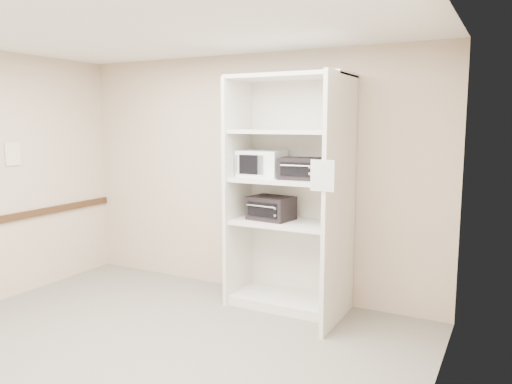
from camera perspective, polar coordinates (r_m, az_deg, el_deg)
The scene contains 10 objects.
floor at distance 4.46m, azimuth -13.60°, elevation -18.09°, with size 4.50×4.00×0.01m, color slate.
ceiling at distance 4.09m, azimuth -14.90°, elevation 18.37°, with size 4.50×4.00×0.01m, color white.
wall_back at distance 5.69m, azimuth -0.67°, elevation 1.98°, with size 4.50×0.02×2.70m, color #BFA98D.
wall_right at distance 3.07m, azimuth 18.93°, elevation -3.63°, with size 0.02×4.00×2.70m, color #BFA98D.
shelving_unit at distance 5.17m, azimuth 4.27°, elevation -1.11°, with size 1.24×0.92×2.42m.
microwave at distance 5.31m, azimuth 0.67°, elevation 3.28°, with size 0.46×0.35×0.28m, color white.
toaster_oven_upper at distance 5.08m, azimuth 5.04°, elevation 2.70°, with size 0.39×0.29×0.22m, color black.
toaster_oven_lower at distance 5.29m, azimuth 1.75°, elevation -1.84°, with size 0.44×0.33×0.25m, color black.
paper_sign at distance 4.34m, azimuth 7.59°, elevation 1.86°, with size 0.21×0.01×0.27m, color white.
wall_poster at distance 6.12m, azimuth -26.04°, elevation 3.93°, with size 0.01×0.18×0.26m, color silver.
Camera 1 is at (2.69, -2.98, 1.94)m, focal length 35.00 mm.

